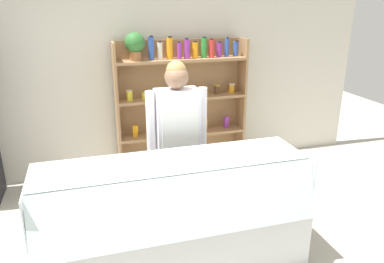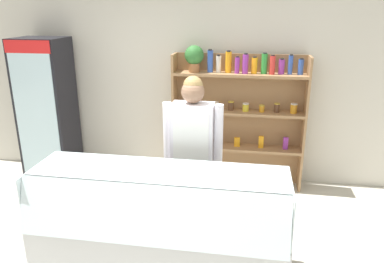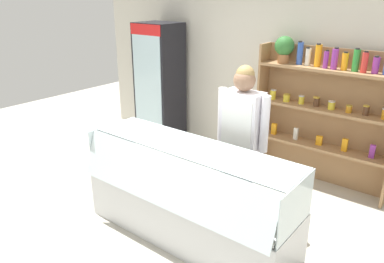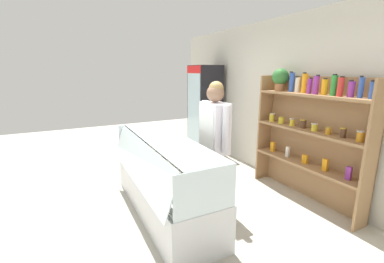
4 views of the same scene
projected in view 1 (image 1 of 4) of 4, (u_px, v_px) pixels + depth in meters
back_wall at (125, 73)px, 4.90m from camera, size 6.80×0.10×2.70m
shelving_unit at (178, 94)px, 4.97m from camera, size 1.74×0.29×1.89m
deli_display_case at (175, 236)px, 3.26m from camera, size 2.26×0.76×1.01m
shop_clerk at (177, 132)px, 3.67m from camera, size 0.61×0.25×1.73m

